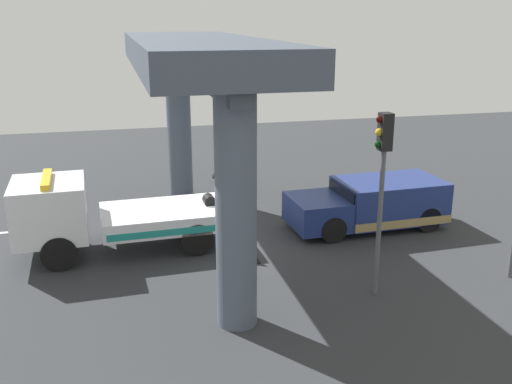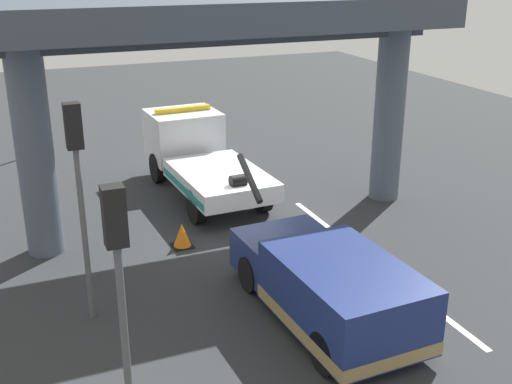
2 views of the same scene
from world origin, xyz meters
name	(u,v)px [view 2 (image 2 of 2)]	position (x,y,z in m)	size (l,w,h in m)	color
ground_plane	(241,233)	(0.00, 0.00, -0.05)	(60.00, 40.00, 0.10)	#2D3033
lane_stripe_west	(447,319)	(-6.00, -2.39, 0.00)	(2.60, 0.16, 0.01)	silver
lane_stripe_mid	(317,218)	(0.00, -2.39, 0.00)	(2.60, 0.16, 0.01)	silver
lane_stripe_east	(243,161)	(6.00, -2.39, 0.00)	(2.60, 0.16, 0.01)	silver
tow_truck_white	(198,154)	(3.80, 0.03, 1.20)	(7.29, 2.62, 2.46)	white
towed_van_green	(329,288)	(-5.05, 0.00, 0.78)	(5.28, 2.39, 1.58)	navy
overpass_structure	(229,39)	(0.76, 0.00, 5.20)	(3.60, 12.37, 6.25)	#4C5666
traffic_light_near	(118,262)	(-6.98, 4.60, 3.16)	(0.39, 0.32, 4.34)	#515456
traffic_light_far	(77,167)	(-2.98, 4.60, 3.39)	(0.39, 0.32, 4.67)	#515456
traffic_light_mid	(28,68)	(10.02, 4.60, 3.31)	(0.39, 0.32, 4.55)	#515456
traffic_cone_orange	(182,236)	(-0.33, 1.82, 0.31)	(0.55, 0.55, 0.65)	orange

